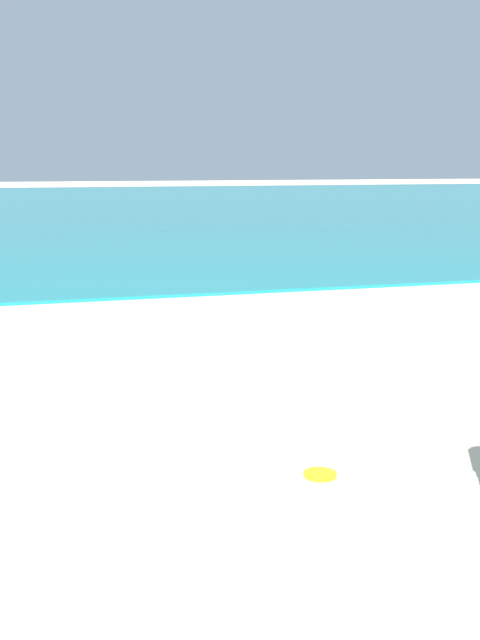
{
  "coord_description": "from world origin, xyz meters",
  "views": [
    {
      "loc": [
        -1.86,
        2.66,
        2.23
      ],
      "look_at": [
        0.33,
        9.98,
        0.72
      ],
      "focal_mm": 44.88,
      "sensor_mm": 36.0,
      "label": 1
    }
  ],
  "objects": [
    {
      "name": "frisbee",
      "position": [
        0.26,
        7.72,
        0.01
      ],
      "size": [
        0.24,
        0.24,
        0.03
      ],
      "primitive_type": "cylinder",
      "color": "yellow",
      "rests_on": "ground"
    },
    {
      "name": "water",
      "position": [
        0.0,
        45.63,
        0.03
      ],
      "size": [
        160.0,
        60.0,
        0.06
      ],
      "primitive_type": "cube",
      "color": "teal",
      "rests_on": "ground"
    }
  ]
}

